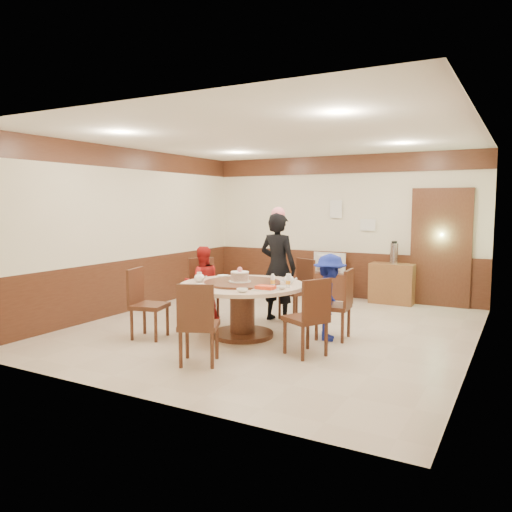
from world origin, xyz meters
The scene contains 29 objects.
room centered at (0.01, 0.01, 1.08)m, with size 6.00×6.04×2.84m.
banquet_table centered at (-0.19, -0.58, 0.53)m, with size 1.74×1.74×0.78m.
chair_0 centered at (0.99, -0.08, 0.30)m, with size 0.49×0.48×0.97m.
chair_1 centered at (0.05, 0.74, 0.30)m, with size 0.59×0.59×0.97m.
chair_2 centered at (-1.30, 0.09, 0.30)m, with size 0.62×0.62×0.97m.
chair_3 centered at (-1.30, -1.28, 0.30)m, with size 0.54×0.53×0.97m.
chair_4 centered at (-0.02, -1.88, 0.30)m, with size 0.58×0.59×0.97m.
chair_5 centered at (0.95, -0.97, 0.30)m, with size 0.60×0.60×0.97m.
person_standing centered at (-0.18, 0.53, 0.86)m, with size 0.63×0.41×1.72m, color black.
person_red centered at (-1.25, -0.04, 0.59)m, with size 0.58×0.45×1.19m, color #B11917.
person_blue centered at (0.94, -0.16, 0.59)m, with size 0.76×0.44×1.18m, color navy.
birthday_cake centered at (-0.21, -0.61, 0.85)m, with size 0.31×0.31×0.21m.
teapot_left centered at (-0.79, -0.76, 0.81)m, with size 0.17×0.15×0.13m, color white.
teapot_right centered at (0.39, -0.30, 0.81)m, with size 0.17×0.15×0.13m, color white.
bowl_0 centered at (-0.73, -0.24, 0.77)m, with size 0.16×0.16×0.04m, color white.
bowl_1 centered at (0.15, -1.17, 0.77)m, with size 0.15×0.15×0.05m, color white.
bowl_2 centered at (-0.56, -1.08, 0.77)m, with size 0.14×0.14×0.04m, color white.
bowl_3 centered at (0.48, -0.75, 0.77)m, with size 0.14×0.14×0.04m, color white.
saucer_near centered at (-0.44, -1.23, 0.76)m, with size 0.18×0.18×0.01m, color white.
saucer_far centered at (0.26, -0.08, 0.76)m, with size 0.18×0.18×0.01m, color white.
shrimp_platter centered at (0.35, -0.91, 0.78)m, with size 0.30×0.20×0.06m.
bottle_0 centered at (0.31, -0.63, 0.83)m, with size 0.06×0.06×0.16m, color white.
bottle_1 centered at (0.51, -0.58, 0.83)m, with size 0.06×0.06×0.16m, color white.
tv_stand centered at (-0.17, 2.75, 0.25)m, with size 0.85×0.45×0.50m, color #482516.
television centered at (-0.17, 2.75, 0.70)m, with size 0.69×0.09×0.40m, color gray.
side_cabinet centered at (1.09, 2.78, 0.38)m, with size 0.80×0.40×0.75m, color brown.
thermos centered at (1.11, 2.78, 0.94)m, with size 0.15×0.15×0.38m, color silver.
notice_left centered at (-0.10, 2.96, 1.75)m, with size 0.25×0.00×0.35m, color white.
notice_right centered at (0.55, 2.96, 1.45)m, with size 0.30×0.00×0.22m, color white.
Camera 1 is at (3.27, -6.51, 1.86)m, focal length 35.00 mm.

